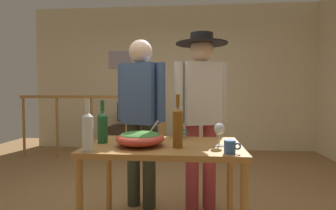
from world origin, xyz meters
The scene contains 15 objects.
back_wall centered at (0.00, 2.95, 1.43)m, with size 5.67×0.10×2.87m, color beige.
framed_picture centered at (-1.05, 2.89, 1.81)m, with size 0.46×0.03×0.34m, color #9F91A0.
stair_railing centered at (-0.87, 2.02, 0.70)m, with size 2.58×0.10×1.15m.
tv_console centered at (-0.73, 2.60, 0.25)m, with size 0.90×0.40×0.50m, color #38281E.
flat_screen_tv centered at (-0.73, 2.57, 0.76)m, with size 0.58×0.12×0.45m.
serving_table centered at (0.20, -0.49, 0.68)m, with size 1.17×0.72×0.76m.
salad_bowl centered at (0.03, -0.57, 0.82)m, with size 0.36×0.36×0.19m.
wine_glass centered at (0.61, -0.52, 0.89)m, with size 0.08×0.08×0.17m.
wine_bottle_amber centered at (0.31, -0.60, 0.92)m, with size 0.07×0.07×0.38m.
wine_bottle_green centered at (-0.29, -0.48, 0.90)m, with size 0.08×0.08×0.34m.
wine_bottle_clear centered at (-0.29, -0.78, 0.91)m, with size 0.07×0.07×0.36m.
mug_blue centered at (0.66, -0.76, 0.81)m, with size 0.11×0.08×0.09m.
mug_teal centered at (0.30, -0.21, 0.81)m, with size 0.12×0.08×0.10m.
person_standing_left centered at (-0.10, 0.13, 0.99)m, with size 0.51×0.32×1.68m.
person_standing_right centered at (0.50, 0.13, 1.04)m, with size 0.52×0.50×1.73m.
Camera 1 is at (0.42, -2.53, 1.17)m, focal length 28.90 mm.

